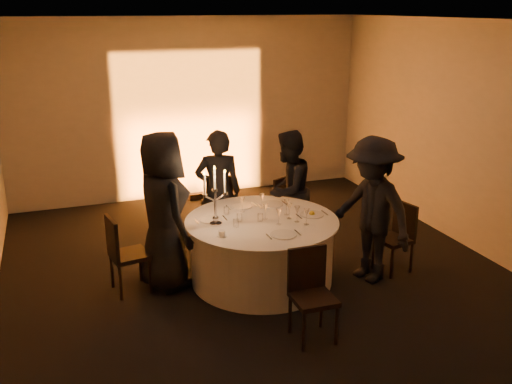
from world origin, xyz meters
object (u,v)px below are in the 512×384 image
object	(u,v)px
coffee_cup	(222,234)
chair_back_right	(278,202)
guest_back_right	(288,190)
chair_left	(122,250)
chair_front	(311,289)
guest_left	(163,211)
guest_right	(372,210)
chair_back_left	(218,200)
chair_right	(398,233)
candelabra	(215,204)
banquet_table	(262,250)
guest_back_left	(218,192)

from	to	relation	value
coffee_cup	chair_back_right	bearing A→B (deg)	50.86
guest_back_right	coffee_cup	size ratio (longest dim) A/B	14.66
chair_left	chair_front	xyz separation A→B (m)	(1.62, -1.55, -0.00)
guest_left	guest_right	size ratio (longest dim) A/B	1.05
chair_back_left	chair_back_right	bearing A→B (deg)	157.70
guest_back_right	guest_left	bearing A→B (deg)	-21.63
guest_left	coffee_cup	size ratio (longest dim) A/B	16.77
chair_right	guest_left	distance (m)	2.87
chair_back_left	guest_right	distance (m)	2.43
chair_back_right	guest_right	bearing A→B (deg)	79.89
chair_back_right	chair_right	distance (m)	1.85
guest_right	coffee_cup	xyz separation A→B (m)	(-1.81, 0.08, -0.08)
chair_back_left	candelabra	size ratio (longest dim) A/B	1.25
candelabra	chair_back_right	bearing A→B (deg)	44.58
chair_back_right	guest_left	size ratio (longest dim) A/B	0.48
coffee_cup	banquet_table	bearing A→B (deg)	28.56
chair_right	guest_back_right	distance (m)	1.55
banquet_table	guest_back_left	xyz separation A→B (m)	(-0.23, 1.01, 0.44)
chair_front	guest_left	world-z (taller)	guest_left
chair_left	guest_left	distance (m)	0.64
guest_back_left	guest_left	bearing A→B (deg)	53.51
chair_back_right	coffee_cup	bearing A→B (deg)	23.89
coffee_cup	guest_back_right	bearing A→B (deg)	42.32
chair_back_left	guest_left	xyz separation A→B (m)	(-1.04, -1.36, 0.43)
guest_back_right	candelabra	bearing A→B (deg)	-6.16
chair_back_right	chair_right	xyz separation A→B (m)	(0.96, -1.58, -0.01)
banquet_table	chair_back_right	size ratio (longest dim) A/B	2.05
guest_back_left	chair_right	bearing A→B (deg)	158.40
chair_back_left	coffee_cup	world-z (taller)	chair_back_left
chair_left	chair_back_left	world-z (taller)	chair_left
chair_back_left	guest_right	world-z (taller)	guest_right
chair_back_left	banquet_table	bearing A→B (deg)	94.20
guest_left	chair_back_right	bearing A→B (deg)	-74.54
chair_right	guest_left	size ratio (longest dim) A/B	0.47
chair_front	coffee_cup	bearing A→B (deg)	122.83
guest_left	guest_back_left	distance (m)	1.15
chair_back_right	guest_right	distance (m)	1.79
chair_back_right	guest_back_left	xyz separation A→B (m)	(-0.95, -0.27, 0.34)
guest_back_left	candelabra	world-z (taller)	guest_back_left
banquet_table	chair_back_right	xyz separation A→B (m)	(0.72, 1.28, 0.11)
guest_left	guest_back_right	xyz separation A→B (m)	(1.78, 0.56, -0.12)
guest_back_right	chair_left	bearing A→B (deg)	-24.74
chair_back_right	banquet_table	bearing A→B (deg)	33.78
chair_back_left	chair_front	xyz separation A→B (m)	(0.09, -2.93, 0.02)
guest_left	chair_back_left	bearing A→B (deg)	-50.94
guest_back_right	coffee_cup	bearing A→B (deg)	3.07
chair_back_right	guest_right	xyz separation A→B (m)	(0.51, -1.68, 0.38)
chair_back_right	chair_front	world-z (taller)	chair_front
guest_back_left	chair_front	bearing A→B (deg)	109.33
banquet_table	guest_left	distance (m)	1.25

